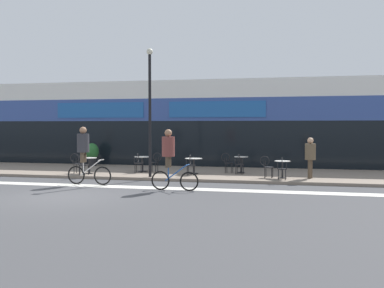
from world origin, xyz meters
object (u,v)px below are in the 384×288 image
Objects in this scene: cafe_chair_1_near at (138,162)px; lamp_post at (150,103)px; cafe_chair_0_near at (83,163)px; cafe_chair_3_side at (227,161)px; bistro_table_2 at (194,163)px; bistro_table_1 at (143,161)px; cafe_chair_3_near at (239,163)px; cafe_chair_4_side at (267,165)px; planter_pot at (92,153)px; pedestrian_near_end at (310,154)px; cyclist_1 at (170,155)px; bistro_table_4 at (282,166)px; cafe_chair_1_side at (155,161)px; cafe_chair_4_near at (282,167)px; bistro_table_0 at (89,162)px; cafe_chair_0_side at (77,162)px; bistro_table_3 at (241,161)px; cafe_chair_2_near at (191,163)px; cyclist_2 at (85,151)px.

lamp_post is (1.01, -1.36, 2.57)m from cafe_chair_1_near.
cafe_chair_0_near is 6.46m from cafe_chair_3_side.
bistro_table_2 is 0.85× the size of cafe_chair_0_near.
cafe_chair_3_near is (4.56, -0.18, 0.01)m from bistro_table_1.
cafe_chair_4_side is (5.82, -0.59, 0.00)m from cafe_chair_1_near.
planter_pot reaches higher than cafe_chair_4_side.
pedestrian_near_end is at bearing -100.92° from cafe_chair_3_near.
cyclist_1 is 1.29× the size of pedestrian_near_end.
cafe_chair_1_side is at bearing 168.22° from bistro_table_4.
cafe_chair_4_near is at bearing 165.44° from cafe_chair_1_side.
cafe_chair_4_side is (7.84, 0.20, 0.01)m from bistro_table_0.
bistro_table_4 is 3.02m from cafe_chair_3_side.
bistro_table_0 is at bearing -66.10° from planter_pot.
cafe_chair_3_near is at bearing 5.68° from cafe_chair_0_side.
cafe_chair_4_near is (3.90, -1.39, 0.01)m from bistro_table_2.
cafe_chair_0_near reaches higher than bistro_table_1.
cafe_chair_2_near is (-2.00, -1.52, -0.01)m from bistro_table_3.
cafe_chair_3_side is (-0.63, 0.01, -0.01)m from bistro_table_3.
pedestrian_near_end is (11.21, -3.33, 0.31)m from planter_pot.
cafe_chair_4_near is at bearing -6.73° from cafe_chair_0_side.
planter_pot reaches higher than cafe_chair_0_near.
cafe_chair_3_near is at bearing 10.59° from bistro_table_0.
bistro_table_3 is 0.83× the size of cafe_chair_4_near.
bistro_table_1 is 2.78m from cafe_chair_2_near.
planter_pot is at bearing 44.19° from cafe_chair_1_near.
bistro_table_1 is at bearing 174.85° from cafe_chair_4_side.
cafe_chair_0_side and cafe_chair_1_near have the same top height.
lamp_post is at bearing -164.27° from cafe_chair_4_side.
bistro_table_4 is at bearing -96.21° from cafe_chair_2_near.
cyclist_1 is at bearing -48.17° from planter_pot.
cafe_chair_1_near is 1.00× the size of cafe_chair_4_side.
cafe_chair_4_near is 0.40× the size of cyclist_2.
bistro_table_3 is 0.83× the size of cafe_chair_2_near.
cafe_chair_1_near is 1.00× the size of cafe_chair_2_near.
bistro_table_1 is 0.36× the size of cyclist_1.
cafe_chair_0_near and cafe_chair_1_near have the same top height.
bistro_table_2 is at bearing -10.10° from bistro_table_1.
cafe_chair_2_near is 3.97m from cafe_chair_4_near.
lamp_post is (1.02, -1.98, 2.57)m from bistro_table_1.
cafe_chair_1_near is 1.00× the size of cafe_chair_3_near.
cafe_chair_4_near is (3.90, -0.76, 0.00)m from cafe_chair_2_near.
bistro_table_4 is 0.79× the size of cafe_chair_0_side.
cyclist_1 is at bearing -60.86° from bistro_table_1.
cafe_chair_2_near is at bearing 177.96° from bistro_table_4.
cyclist_1 is (-1.89, -5.23, 0.62)m from bistro_table_3.
bistro_table_2 is at bearing -23.74° from planter_pot.
bistro_table_3 is 0.35× the size of cyclist_1.
cafe_chair_4_side is 7.37m from cyclist_2.
cyclist_2 is (-3.51, -2.93, 0.66)m from cafe_chair_2_near.
planter_pot reaches higher than cafe_chair_3_side.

